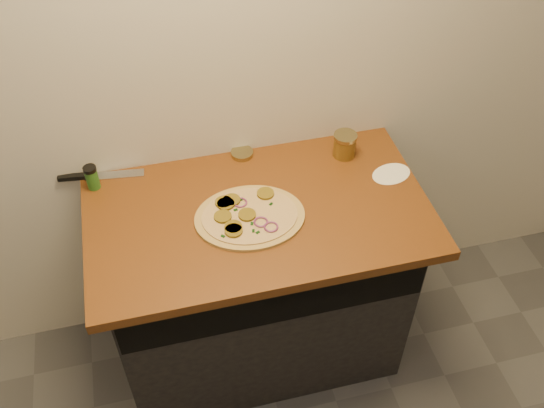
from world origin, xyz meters
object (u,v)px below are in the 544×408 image
object	(u,v)px
pizza	(248,216)
spice_shaker	(92,177)
chefs_knife	(93,176)
salsa_jar	(345,145)

from	to	relation	value
pizza	spice_shaker	size ratio (longest dim) A/B	4.19
pizza	spice_shaker	bearing A→B (deg)	150.66
chefs_knife	salsa_jar	size ratio (longest dim) A/B	3.25
chefs_knife	spice_shaker	bearing A→B (deg)	-88.36
chefs_knife	salsa_jar	xyz separation A→B (m)	(0.94, -0.10, 0.04)
salsa_jar	pizza	bearing A→B (deg)	-150.58
pizza	chefs_knife	bearing A→B (deg)	146.22
chefs_knife	spice_shaker	world-z (taller)	spice_shaker
chefs_knife	salsa_jar	bearing A→B (deg)	-6.16
salsa_jar	chefs_knife	bearing A→B (deg)	173.84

